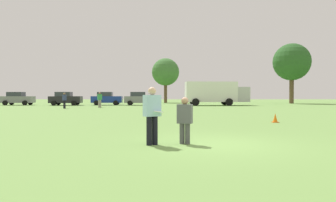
{
  "coord_description": "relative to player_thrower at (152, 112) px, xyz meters",
  "views": [
    {
      "loc": [
        -1.44,
        -9.26,
        1.46
      ],
      "look_at": [
        -1.38,
        1.94,
        1.23
      ],
      "focal_mm": 34.14,
      "sensor_mm": 36.0,
      "label": 1
    }
  ],
  "objects": [
    {
      "name": "bystander_far_jogger",
      "position": [
        -7.05,
        26.52,
        0.03
      ],
      "size": [
        0.55,
        0.46,
        1.73
      ],
      "color": "gray",
      "rests_on": "ground"
    },
    {
      "name": "parked_car_mid_left",
      "position": [
        -13.28,
        34.07,
        -0.02
      ],
      "size": [
        4.27,
        2.36,
        1.82
      ],
      "color": "black",
      "rests_on": "ground"
    },
    {
      "name": "player_thrower",
      "position": [
        0.0,
        0.0,
        0.0
      ],
      "size": [
        0.54,
        0.46,
        1.67
      ],
      "color": "black",
      "rests_on": "ground"
    },
    {
      "name": "tree_center_elm",
      "position": [
        21.0,
        43.13,
        5.83
      ],
      "size": [
        6.06,
        6.06,
        9.85
      ],
      "color": "brown",
      "rests_on": "ground"
    },
    {
      "name": "box_truck",
      "position": [
        7.03,
        33.94,
        0.81
      ],
      "size": [
        8.6,
        3.25,
        3.18
      ],
      "color": "white",
      "rests_on": "ground"
    },
    {
      "name": "tree_west_maple",
      "position": [
        0.27,
        48.37,
        4.56
      ],
      "size": [
        4.93,
        4.93,
        8.01
      ],
      "color": "brown",
      "rests_on": "ground"
    },
    {
      "name": "parked_car_center",
      "position": [
        -7.92,
        35.28,
        -0.02
      ],
      "size": [
        4.27,
        2.36,
        1.82
      ],
      "color": "navy",
      "rests_on": "ground"
    },
    {
      "name": "bystander_sideline_watcher",
      "position": [
        -10.28,
        24.29,
        -0.0
      ],
      "size": [
        0.51,
        0.51,
        1.66
      ],
      "color": "black",
      "rests_on": "ground"
    },
    {
      "name": "ground_plane",
      "position": [
        1.85,
        0.09,
        -0.94
      ],
      "size": [
        178.24,
        178.24,
        0.0
      ],
      "primitive_type": "plane",
      "color": "#6B9347"
    },
    {
      "name": "parked_car_mid_right",
      "position": [
        -3.29,
        34.77,
        -0.02
      ],
      "size": [
        4.27,
        2.36,
        1.82
      ],
      "color": "slate",
      "rests_on": "ground"
    },
    {
      "name": "frisbee",
      "position": [
        0.19,
        -0.12,
        0.03
      ],
      "size": [
        0.27,
        0.27,
        0.06
      ],
      "color": "white"
    },
    {
      "name": "traffic_cone",
      "position": [
        6.11,
        7.44,
        -0.71
      ],
      "size": [
        0.32,
        0.32,
        0.48
      ],
      "color": "#D8590C",
      "rests_on": "ground"
    },
    {
      "name": "parked_car_near_left",
      "position": [
        -20.22,
        35.12,
        -0.02
      ],
      "size": [
        4.27,
        2.36,
        1.82
      ],
      "color": "slate",
      "rests_on": "ground"
    },
    {
      "name": "player_defender",
      "position": [
        0.96,
        0.2,
        -0.18
      ],
      "size": [
        0.48,
        0.36,
        1.38
      ],
      "color": "#4C4C51",
      "rests_on": "ground"
    }
  ]
}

